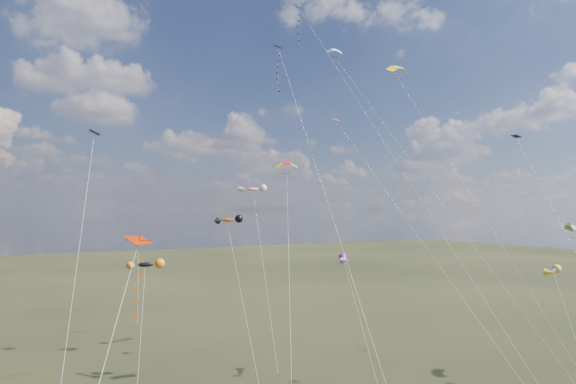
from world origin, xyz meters
TOP-DOWN VIEW (x-y plane):
  - diamond_black_high at (5.57, 28.63)m, footprint 8.01×31.80m
  - diamond_navy_tall at (9.26, 27.41)m, footprint 1.95×35.47m
  - diamond_black_mid at (-17.86, 18.46)m, footprint 5.22×14.30m
  - diamond_red_low at (-17.65, 3.42)m, footprint 7.71×10.99m
  - diamond_navy_right at (20.51, 7.91)m, footprint 10.54×19.74m
  - diamond_orange_center at (13.41, 18.93)m, footprint 6.48×22.52m
  - parafoil_yellow at (11.71, 15.53)m, footprint 12.43×14.13m
  - parafoil_blue_white at (12.08, 27.00)m, footprint 11.00×25.77m
  - parafoil_striped at (29.01, 8.15)m, footprint 6.72×12.03m
  - parafoil_tricolor at (2.63, 22.75)m, footprint 7.80×13.16m
  - novelty_black_orange at (-12.11, 22.36)m, footprint 3.91×7.07m
  - novelty_orange_black at (-2.85, 25.59)m, footprint 2.67×10.37m
  - novelty_white_purple at (8.34, 20.55)m, footprint 1.91×8.19m
  - novelty_redwhite_stripe at (5.59, 36.62)m, footprint 5.41×13.94m
  - novelty_blue_yellow at (23.41, 6.81)m, footprint 4.19×6.67m

SIDE VIEW (x-z plane):
  - novelty_blue_yellow at x=23.41m, z-range 5.42..17.34m
  - novelty_white_purple at x=8.34m, z-range 5.81..18.49m
  - novelty_black_orange at x=-12.11m, z-range 5.96..18.91m
  - diamond_red_low at x=-17.65m, z-range 5.13..21.08m
  - parafoil_striped at x=29.01m, z-range 7.49..23.87m
  - novelty_orange_black at x=-2.85m, z-range 7.82..24.59m
  - diamond_black_mid at x=-17.86m, z-range 5.26..29.39m
  - diamond_orange_center at x=13.41m, z-range 4.62..32.88m
  - novelty_redwhite_stripe at x=5.59m, z-range 9.66..30.31m
  - diamond_navy_right at x=20.51m, z-range 8.33..33.11m
  - parafoil_tricolor at x=2.63m, z-range 10.70..33.44m
  - parafoil_yellow at x=11.71m, z-range 15.45..47.95m
  - diamond_black_high at x=5.57m, z-range 13.34..50.90m
  - parafoil_blue_white at x=12.08m, z-range 17.77..55.21m
  - diamond_navy_tall at x=9.26m, z-range 15.13..58.16m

